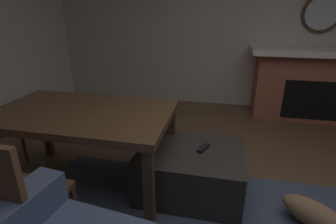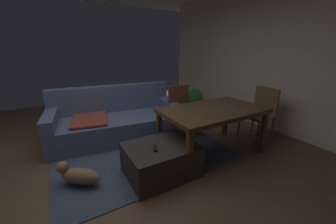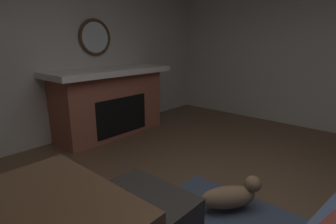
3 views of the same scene
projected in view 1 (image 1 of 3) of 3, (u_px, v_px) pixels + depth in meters
wall_back_fireplace_side at (256, 19)px, 4.01m from camera, size 7.11×0.12×2.81m
fireplace at (314, 83)px, 3.81m from camera, size 1.91×0.76×1.04m
round_wall_mirror at (322, 13)px, 3.72m from camera, size 0.56×0.05×0.56m
ottoman_coffee_table at (190, 171)px, 2.27m from camera, size 0.89×0.69×0.42m
tv_remote at (203, 148)px, 2.22m from camera, size 0.10×0.17×0.02m
dining_table at (82, 119)px, 2.22m from camera, size 1.53×0.91×0.74m
dining_chair_north at (10, 196)px, 1.50m from camera, size 0.44×0.44×0.93m
small_dog at (320, 215)px, 1.85m from camera, size 0.50×0.45×0.27m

